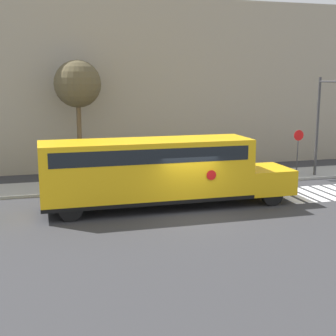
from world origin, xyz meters
name	(u,v)px	position (x,y,z in m)	size (l,w,h in m)	color
ground_plane	(192,215)	(0.00, 0.00, 0.00)	(60.00, 60.00, 0.00)	#333335
sidewalk_strip	(156,182)	(0.00, 6.50, 0.07)	(44.00, 3.00, 0.15)	#9E9E99
building_backdrop	(133,85)	(0.00, 13.00, 5.46)	(32.00, 4.00, 10.92)	#9E937F
crosswalk_stripes	(320,193)	(7.68, 2.00, 0.00)	(4.70, 3.20, 0.01)	white
school_bus	(157,169)	(-1.20, 1.57, 1.80)	(11.69, 2.57, 3.15)	yellow
stop_sign	(298,147)	(8.51, 5.80, 1.85)	(0.63, 0.10, 2.88)	#38383A
traffic_light	(330,113)	(9.62, 4.48, 3.94)	(0.28, 3.68, 5.95)	#38383A
tree_near_sidewalk	(78,85)	(-3.99, 9.13, 5.51)	(2.73, 2.73, 6.92)	brown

